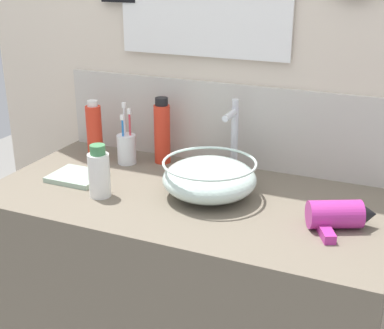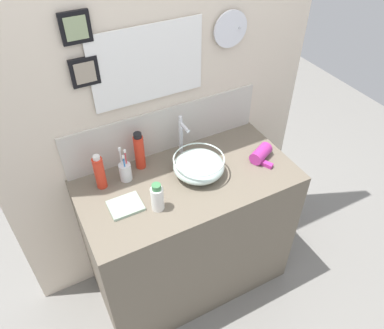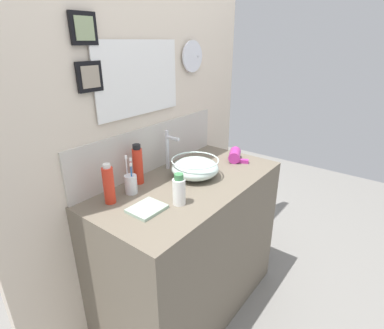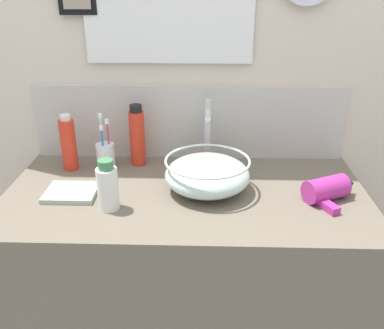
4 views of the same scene
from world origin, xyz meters
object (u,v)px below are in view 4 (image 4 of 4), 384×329
Objects in this scene: faucet at (208,129)px; soap_dispenser at (108,187)px; toothbrush_cup at (106,156)px; hand_towel at (71,192)px; lotion_bottle at (137,136)px; glass_bowl_sink at (207,174)px; hair_drier at (330,189)px; spray_bottle at (68,144)px.

soap_dispenser is at bearing -131.96° from faucet.
faucet is 1.17× the size of toothbrush_cup.
lotion_bottle is at bearing 53.70° from hand_towel.
lotion_bottle reaches higher than toothbrush_cup.
toothbrush_cup is (-0.37, 0.15, -0.00)m from glass_bowl_sink.
hair_drier is (0.39, -0.05, -0.02)m from glass_bowl_sink.
lotion_bottle is at bearing 12.16° from spray_bottle.
soap_dispenser is (-0.30, -0.13, 0.02)m from glass_bowl_sink.
soap_dispenser is 0.18m from hand_towel.
glass_bowl_sink is at bearing -90.00° from faucet.
soap_dispenser is at bearing -156.91° from glass_bowl_sink.
lotion_bottle reaches higher than hair_drier.
lotion_bottle is 0.33m from hand_towel.
hand_towel is (-0.44, -0.05, -0.05)m from glass_bowl_sink.
faucet is at bearing 9.27° from toothbrush_cup.
hair_drier is (0.39, -0.25, -0.10)m from faucet.
toothbrush_cup is 1.02× the size of spray_bottle.
toothbrush_cup is at bearing -2.89° from spray_bottle.
hair_drier is at bearing -33.12° from faucet.
lotion_bottle is (-0.65, 0.25, 0.07)m from hair_drier.
toothbrush_cup is 1.32× the size of soap_dispenser.
toothbrush_cup is at bearing 103.74° from soap_dispenser.
soap_dispenser reaches higher than hair_drier.
faucet is at bearing 90.00° from glass_bowl_sink.
hair_drier is 0.91× the size of toothbrush_cup.
soap_dispenser is at bearing -97.20° from lotion_bottle.
hand_towel is (0.06, -0.20, -0.09)m from spray_bottle.
glass_bowl_sink is 0.22m from faucet.
faucet is (-0.00, 0.21, 0.08)m from glass_bowl_sink.
hand_towel is (-0.44, -0.25, -0.13)m from faucet.
glass_bowl_sink reaches higher than hair_drier.
hair_drier is 0.70m from soap_dispenser.
glass_bowl_sink is 1.71× the size of hand_towel.
toothbrush_cup is at bearing -151.67° from lotion_bottle.
hair_drier is 0.78m from toothbrush_cup.
soap_dispenser is at bearing -54.58° from spray_bottle.
faucet reaches higher than glass_bowl_sink.
soap_dispenser reaches higher than glass_bowl_sink.
spray_bottle is at bearing -173.92° from faucet.
lotion_bottle reaches higher than spray_bottle.
faucet is at bearing 6.08° from spray_bottle.
faucet is 0.26m from lotion_bottle.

